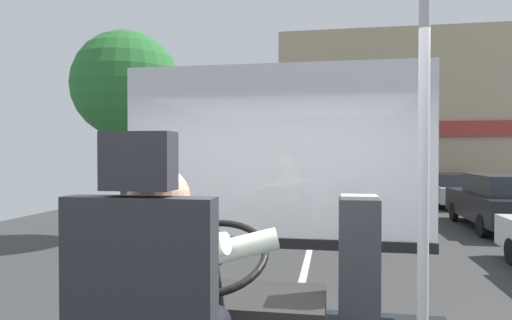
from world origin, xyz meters
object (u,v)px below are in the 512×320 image
object	(u,v)px
handrail_pole	(424,182)
fare_box	(359,280)
parked_car_black	(506,201)
bus_driver	(166,296)
parked_car_silver	(456,189)

from	to	relation	value
handrail_pole	fare_box	bearing A→B (deg)	104.30
handrail_pole	parked_car_black	bearing A→B (deg)	69.04
bus_driver	handrail_pole	world-z (taller)	handrail_pole
bus_driver	parked_car_silver	size ratio (longest dim) A/B	0.20
handrail_pole	fare_box	xyz separation A→B (m)	(-0.20, 0.80, -0.63)
bus_driver	handrail_pole	xyz separation A→B (m)	(0.94, 0.35, 0.40)
handrail_pole	parked_car_black	xyz separation A→B (m)	(4.06, 10.60, -1.15)
handrail_pole	parked_car_silver	bearing A→B (deg)	75.24
parked_car_black	parked_car_silver	xyz separation A→B (m)	(0.11, 5.24, -0.11)
parked_car_silver	fare_box	bearing A→B (deg)	-106.23
handrail_pole	fare_box	distance (m)	1.04
handrail_pole	parked_car_silver	distance (m)	16.43
bus_driver	handrail_pole	distance (m)	1.08
bus_driver	parked_car_silver	world-z (taller)	bus_driver
handrail_pole	parked_car_silver	world-z (taller)	handrail_pole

